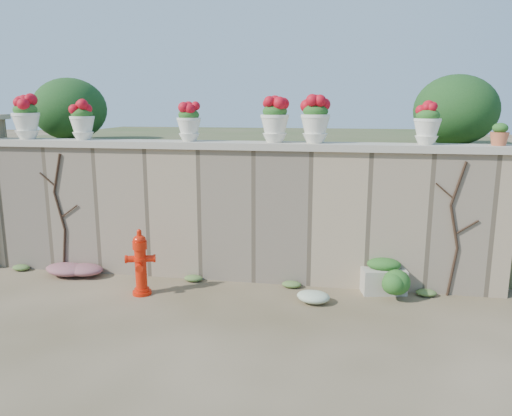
% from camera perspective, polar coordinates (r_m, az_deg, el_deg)
% --- Properties ---
extents(ground, '(80.00, 80.00, 0.00)m').
position_cam_1_polar(ground, '(6.27, -6.78, -13.31)').
color(ground, '#4A3E25').
rests_on(ground, ground).
extents(stone_wall, '(8.00, 0.40, 2.00)m').
position_cam_1_polar(stone_wall, '(7.60, -3.09, -0.73)').
color(stone_wall, '#9A8567').
rests_on(stone_wall, ground).
extents(wall_cap, '(8.10, 0.52, 0.10)m').
position_cam_1_polar(wall_cap, '(7.44, -3.18, 7.18)').
color(wall_cap, '#B8AF9B').
rests_on(wall_cap, stone_wall).
extents(raised_fill, '(9.00, 6.00, 2.00)m').
position_cam_1_polar(raised_fill, '(10.69, 0.78, 2.99)').
color(raised_fill, '#384C23').
rests_on(raised_fill, ground).
extents(back_shrub_left, '(1.30, 1.30, 1.10)m').
position_cam_1_polar(back_shrub_left, '(9.73, -20.51, 10.53)').
color(back_shrub_left, '#143814').
rests_on(back_shrub_left, raised_fill).
extents(back_shrub_right, '(1.30, 1.30, 1.10)m').
position_cam_1_polar(back_shrub_right, '(8.59, 21.86, 10.34)').
color(back_shrub_right, '#143814').
rests_on(back_shrub_right, raised_fill).
extents(vine_left, '(0.60, 0.04, 1.91)m').
position_cam_1_polar(vine_left, '(8.41, -21.47, -0.37)').
color(vine_left, black).
rests_on(vine_left, ground).
extents(vine_right, '(0.60, 0.04, 1.91)m').
position_cam_1_polar(vine_right, '(7.36, 21.79, -2.08)').
color(vine_right, black).
rests_on(vine_right, ground).
extents(fire_hydrant, '(0.41, 0.29, 0.94)m').
position_cam_1_polar(fire_hydrant, '(7.22, -13.06, -6.05)').
color(fire_hydrant, red).
rests_on(fire_hydrant, ground).
extents(planter_box, '(0.67, 0.47, 0.51)m').
position_cam_1_polar(planter_box, '(7.41, 14.34, -7.59)').
color(planter_box, '#B8AF9B').
rests_on(planter_box, ground).
extents(green_shrub, '(0.60, 0.54, 0.57)m').
position_cam_1_polar(green_shrub, '(7.10, 15.11, -8.08)').
color(green_shrub, '#1E5119').
rests_on(green_shrub, ground).
extents(magenta_clump, '(0.95, 0.64, 0.25)m').
position_cam_1_polar(magenta_clump, '(8.40, -20.10, -6.39)').
color(magenta_clump, '#BE2670').
rests_on(magenta_clump, ground).
extents(white_flowers, '(0.54, 0.43, 0.19)m').
position_cam_1_polar(white_flowers, '(6.95, 6.82, -9.85)').
color(white_flowers, white).
rests_on(white_flowers, ground).
extents(urn_pot_0, '(0.42, 0.42, 0.66)m').
position_cam_1_polar(urn_pot_0, '(8.76, -24.81, 9.30)').
color(urn_pot_0, silver).
rests_on(urn_pot_0, wall_cap).
extents(urn_pot_1, '(0.37, 0.37, 0.58)m').
position_cam_1_polar(urn_pot_1, '(8.26, -19.24, 9.38)').
color(urn_pot_1, silver).
rests_on(urn_pot_1, wall_cap).
extents(urn_pot_2, '(0.36, 0.36, 0.56)m').
position_cam_1_polar(urn_pot_2, '(7.58, -7.67, 9.67)').
color(urn_pot_2, silver).
rests_on(urn_pot_2, wall_cap).
extents(urn_pot_3, '(0.41, 0.41, 0.64)m').
position_cam_1_polar(urn_pot_3, '(7.29, 2.16, 9.99)').
color(urn_pot_3, silver).
rests_on(urn_pot_3, wall_cap).
extents(urn_pot_4, '(0.42, 0.42, 0.65)m').
position_cam_1_polar(urn_pot_4, '(7.24, 6.80, 9.93)').
color(urn_pot_4, silver).
rests_on(urn_pot_4, wall_cap).
extents(urn_pot_5, '(0.37, 0.37, 0.57)m').
position_cam_1_polar(urn_pot_5, '(7.31, 18.99, 9.10)').
color(urn_pot_5, silver).
rests_on(urn_pot_5, wall_cap).
extents(terracotta_pot, '(0.24, 0.24, 0.29)m').
position_cam_1_polar(terracotta_pot, '(7.52, 26.06, 7.46)').
color(terracotta_pot, '#BE5E3A').
rests_on(terracotta_pot, wall_cap).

